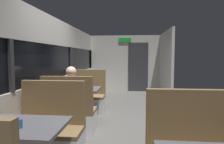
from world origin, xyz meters
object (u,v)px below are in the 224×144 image
bench_near_window_facing_entry (50,136)px  coffee_cup_primary (19,124)px  bench_mid_window_facing_entry (87,100)px  seated_passenger (71,104)px  dining_table_near_window (22,134)px  dining_table_mid_window (79,93)px  bench_mid_window_facing_end (70,116)px

bench_near_window_facing_entry → coffee_cup_primary: 0.91m
bench_mid_window_facing_entry → seated_passenger: bearing=-90.0°
dining_table_near_window → bench_near_window_facing_entry: bench_near_window_facing_entry is taller
dining_table_near_window → coffee_cup_primary: bearing=-74.5°
dining_table_mid_window → coffee_cup_primary: size_ratio=10.00×
seated_passenger → bench_mid_window_facing_entry: bearing=90.0°
dining_table_mid_window → bench_mid_window_facing_entry: bench_mid_window_facing_entry is taller
dining_table_near_window → seated_passenger: size_ratio=0.71×
bench_mid_window_facing_end → dining_table_mid_window: bearing=90.0°
bench_near_window_facing_entry → dining_table_mid_window: (0.00, 1.65, 0.31)m
seated_passenger → coffee_cup_primary: (0.03, -1.82, 0.25)m
bench_near_window_facing_entry → dining_table_near_window: bearing=-90.0°
dining_table_near_window → bench_mid_window_facing_end: (0.00, 1.65, -0.31)m
bench_mid_window_facing_end → bench_mid_window_facing_entry: bearing=90.0°
bench_mid_window_facing_entry → coffee_cup_primary: bearing=-89.5°
bench_mid_window_facing_entry → coffee_cup_primary: size_ratio=12.22×
bench_mid_window_facing_end → coffee_cup_primary: 1.80m
dining_table_near_window → coffee_cup_primary: coffee_cup_primary is taller
bench_mid_window_facing_entry → seated_passenger: (0.00, -1.33, 0.21)m
dining_table_mid_window → bench_mid_window_facing_entry: (0.00, 0.70, -0.31)m
dining_table_mid_window → bench_mid_window_facing_end: (0.00, -0.70, -0.31)m
dining_table_mid_window → dining_table_near_window: bearing=-90.0°
seated_passenger → dining_table_near_window: bearing=-90.0°
bench_near_window_facing_entry → coffee_cup_primary: (0.03, -0.79, 0.46)m
seated_passenger → coffee_cup_primary: size_ratio=14.00×
bench_near_window_facing_entry → coffee_cup_primary: size_ratio=12.22×
bench_near_window_facing_entry → dining_table_mid_window: bench_near_window_facing_entry is taller
seated_passenger → bench_near_window_facing_entry: bearing=-90.0°
bench_mid_window_facing_end → seated_passenger: (0.00, 0.07, 0.21)m
bench_near_window_facing_entry → seated_passenger: bearing=90.0°
dining_table_near_window → bench_mid_window_facing_end: bench_mid_window_facing_end is taller
coffee_cup_primary → seated_passenger: bearing=90.8°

